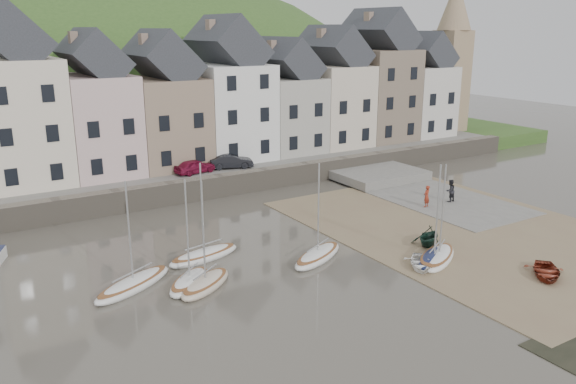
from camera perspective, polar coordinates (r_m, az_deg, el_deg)
ground at (r=35.69m, az=5.14°, el=-6.89°), size 160.00×160.00×0.00m
quay_land at (r=62.84m, az=-12.68°, el=3.55°), size 90.00×30.00×1.50m
quay_street at (r=52.20m, az=-8.46°, el=2.17°), size 70.00×7.00×0.10m
seawall at (r=49.26m, az=-6.79°, el=0.63°), size 70.00×1.20×1.80m
beach at (r=42.84m, az=17.01°, el=-3.55°), size 18.00×26.00×0.06m
slipway at (r=50.80m, az=13.28°, el=-0.21°), size 8.00×18.00×0.12m
hillside at (r=93.02m, az=-20.76°, el=-5.15°), size 134.40×84.00×84.00m
townhouse_terrace at (r=55.03m, az=-8.50°, el=8.99°), size 61.05×8.00×13.93m
church_spire at (r=74.16m, az=15.90°, el=13.22°), size 4.00×4.00×18.00m
sailboat_0 at (r=33.17m, az=-15.02°, el=-8.75°), size 5.55×3.95×6.32m
sailboat_1 at (r=32.79m, az=-9.66°, el=-8.70°), size 3.91×3.72×6.32m
sailboat_2 at (r=32.42m, az=-8.14°, el=-8.92°), size 4.36×3.63×6.32m
sailboat_3 at (r=36.28m, az=-8.30°, el=-6.17°), size 5.18×2.46×6.32m
sailboat_4 at (r=35.88m, az=2.96°, el=-6.27°), size 5.10×3.54×6.32m
sailboat_5 at (r=36.62m, az=14.22°, el=-6.28°), size 4.27×3.24×6.32m
sailboat_6 at (r=36.79m, az=14.68°, el=-6.22°), size 4.91×3.77×6.32m
rowboat_white at (r=35.40m, az=13.02°, el=-6.83°), size 3.38×3.47×0.59m
rowboat_green at (r=38.81m, az=13.72°, el=-4.24°), size 3.20×3.03×1.33m
rowboat_red at (r=36.40m, az=24.12°, el=-7.19°), size 3.74×3.67×0.63m
person_red at (r=46.81m, az=13.52°, el=-0.41°), size 0.72×0.56×1.74m
person_dark at (r=48.68m, az=15.71°, el=0.12°), size 0.95×0.77×1.85m
car_left at (r=50.73m, az=-9.18°, el=2.52°), size 3.85×2.11×1.24m
car_right at (r=52.14m, az=-5.62°, el=3.04°), size 4.11×2.52×1.28m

